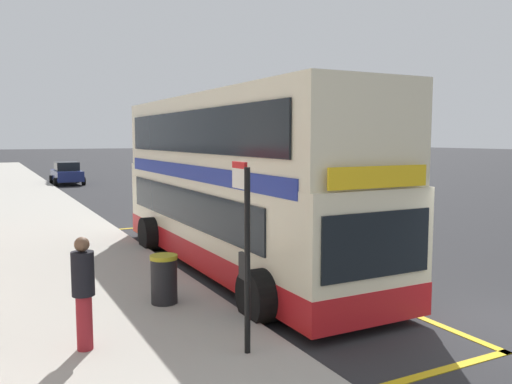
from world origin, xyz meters
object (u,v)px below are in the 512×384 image
Objects in this scene: parked_car_maroon_ahead at (204,184)px; litter_bin at (164,279)px; double_decker_bus at (235,188)px; pedestrian_waiting_near_sign at (83,289)px; bus_stop_sign at (245,243)px; parked_car_navy_kerbside at (67,173)px.

parked_car_maroon_ahead is 4.41× the size of litter_bin.
pedestrian_waiting_near_sign is at bearing -137.64° from double_decker_bus.
bus_stop_sign is 0.68× the size of parked_car_maroon_ahead.
bus_stop_sign is 0.68× the size of parked_car_navy_kerbside.
double_decker_bus is 27.72m from parked_car_navy_kerbside.
pedestrian_waiting_near_sign is (-4.45, -4.06, -0.97)m from double_decker_bus.
parked_car_navy_kerbside is at bearing 90.79° from double_decker_bus.
double_decker_bus is 6.32× the size of pedestrian_waiting_near_sign.
pedestrian_waiting_near_sign is at bearing 151.25° from bus_stop_sign.
parked_car_navy_kerbside is at bearing 82.69° from pedestrian_waiting_near_sign.
bus_stop_sign is at bearing -93.38° from parked_car_navy_kerbside.
parked_car_maroon_ahead is 1.00× the size of parked_car_navy_kerbside.
parked_car_maroon_ahead is at bearing 69.78° from bus_stop_sign.
double_decker_bus is 3.85× the size of bus_stop_sign.
parked_car_navy_kerbside is at bearing -63.50° from parked_car_maroon_ahead.
bus_stop_sign is at bearing 72.18° from parked_car_maroon_ahead.
double_decker_bus reaches higher than parked_car_maroon_ahead.
double_decker_bus is at bearing -89.24° from parked_car_navy_kerbside.
pedestrian_waiting_near_sign is at bearing 65.73° from parked_car_maroon_ahead.
parked_car_navy_kerbside is 30.20m from litter_bin.
parked_car_navy_kerbside is 4.41× the size of litter_bin.
pedestrian_waiting_near_sign is 2.45m from litter_bin.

